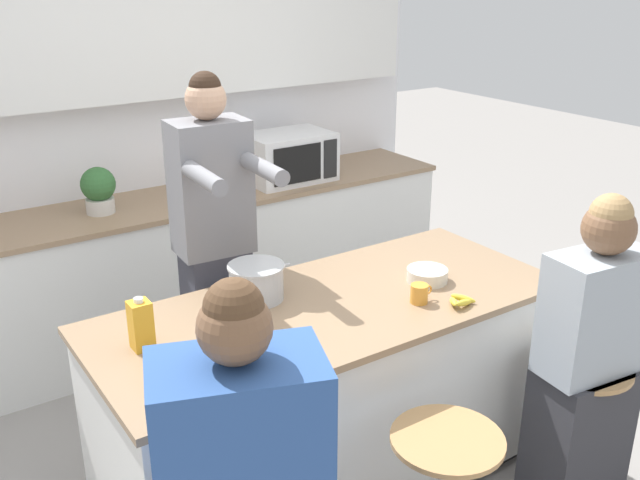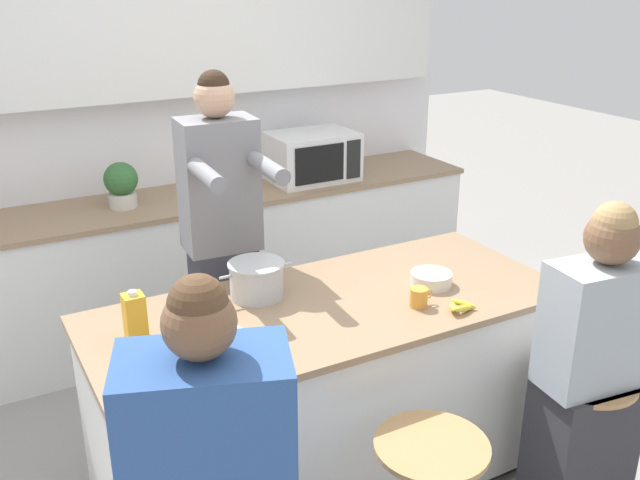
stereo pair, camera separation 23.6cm
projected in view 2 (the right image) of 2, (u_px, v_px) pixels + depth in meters
The scene contains 14 objects.
wall_back at pixel (170, 79), 4.24m from camera, with size 3.89×0.22×2.70m.
back_counter at pixel (198, 265), 4.40m from camera, with size 3.61×0.61×0.89m.
kitchen_island at pixel (329, 396), 3.06m from camera, with size 1.97×0.83×0.89m.
bar_stool_rightmost at pixel (577, 438), 2.90m from camera, with size 0.40×0.40×0.67m.
person_cooking at pixel (223, 263), 3.30m from camera, with size 0.37×0.57×1.77m.
person_seated_near at pixel (589, 387), 2.77m from camera, with size 0.44×0.31×1.40m.
cooking_pot at pixel (257, 280), 2.94m from camera, with size 0.32×0.23×0.15m.
fruit_bowl at pixel (431, 279), 3.06m from camera, with size 0.18×0.18×0.06m.
mixing_bowl_steel at pixel (219, 344), 2.51m from camera, with size 0.19×0.19×0.08m.
coffee_cup_near at pixel (419, 297), 2.86m from camera, with size 0.10×0.07×0.08m.
banana_bunch at pixel (460, 306), 2.83m from camera, with size 0.14×0.10×0.05m.
juice_carton at pixel (135, 317), 2.58m from camera, with size 0.07×0.07×0.20m.
microwave at pixel (312, 156), 4.51m from camera, with size 0.54×0.39×0.30m.
potted_plant at pixel (121, 184), 4.00m from camera, with size 0.19×0.19×0.26m.
Camera 2 is at (-1.30, -2.26, 2.18)m, focal length 40.00 mm.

